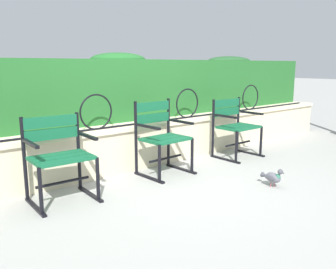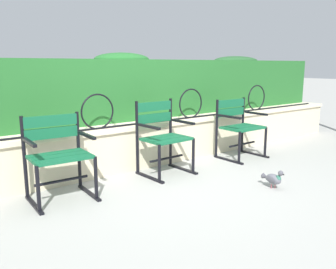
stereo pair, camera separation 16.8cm
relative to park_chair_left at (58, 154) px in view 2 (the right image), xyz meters
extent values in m
plane|color=#9E9E99|center=(1.16, -0.41, -0.46)|extent=(60.00, 60.00, 0.00)
cube|color=beige|center=(1.16, 0.48, -0.20)|extent=(8.39, 0.35, 0.52)
cube|color=beige|center=(1.16, 0.48, 0.09)|extent=(8.39, 0.41, 0.05)
cylinder|color=black|center=(1.16, 0.40, 0.12)|extent=(7.83, 0.02, 0.02)
torus|color=black|center=(0.64, 0.40, 0.32)|extent=(0.42, 0.02, 0.42)
torus|color=black|center=(2.08, 0.40, 0.32)|extent=(0.42, 0.02, 0.42)
torus|color=black|center=(3.52, 0.40, 0.32)|extent=(0.42, 0.02, 0.42)
cube|color=#236028|center=(1.16, 0.97, 0.52)|extent=(8.22, 0.63, 0.82)
ellipsoid|color=#1E5724|center=(1.32, 0.97, 0.93)|extent=(0.81, 0.57, 0.18)
ellipsoid|color=#245229|center=(3.62, 0.97, 0.93)|extent=(0.91, 0.57, 0.15)
cube|color=#145B38|center=(-0.01, -0.21, -0.02)|extent=(0.56, 0.15, 0.03)
cube|color=#145B38|center=(0.00, -0.08, -0.02)|extent=(0.56, 0.15, 0.03)
cube|color=#145B38|center=(0.00, 0.06, -0.02)|extent=(0.56, 0.15, 0.03)
cube|color=#145B38|center=(0.01, 0.16, 0.31)|extent=(0.55, 0.05, 0.11)
cube|color=#145B38|center=(0.01, 0.16, 0.18)|extent=(0.55, 0.05, 0.11)
cylinder|color=black|center=(0.28, 0.15, -0.04)|extent=(0.04, 0.04, 0.83)
cylinder|color=black|center=(0.27, -0.28, -0.24)|extent=(0.04, 0.04, 0.44)
cube|color=black|center=(0.27, -0.09, -0.44)|extent=(0.06, 0.52, 0.02)
cube|color=black|center=(0.27, -0.09, 0.16)|extent=(0.05, 0.40, 0.03)
cylinder|color=black|center=(-0.27, 0.18, -0.04)|extent=(0.04, 0.04, 0.83)
cylinder|color=black|center=(-0.29, -0.25, -0.24)|extent=(0.04, 0.04, 0.44)
cube|color=black|center=(-0.28, -0.06, -0.44)|extent=(0.06, 0.52, 0.02)
cube|color=black|center=(-0.28, -0.06, 0.16)|extent=(0.05, 0.40, 0.03)
cylinder|color=black|center=(0.00, -0.08, -0.26)|extent=(0.53, 0.05, 0.03)
cube|color=#145B38|center=(1.33, -0.17, -0.02)|extent=(0.53, 0.15, 0.03)
cube|color=#145B38|center=(1.32, -0.03, -0.02)|extent=(0.53, 0.15, 0.03)
cube|color=#145B38|center=(1.32, 0.10, -0.02)|extent=(0.53, 0.15, 0.03)
cube|color=#145B38|center=(1.31, 0.21, 0.35)|extent=(0.53, 0.05, 0.11)
cube|color=#145B38|center=(1.31, 0.21, 0.21)|extent=(0.53, 0.05, 0.11)
cylinder|color=black|center=(1.58, 0.22, -0.01)|extent=(0.04, 0.04, 0.89)
cylinder|color=black|center=(1.60, -0.21, -0.24)|extent=(0.04, 0.04, 0.44)
cube|color=black|center=(1.59, -0.02, -0.44)|extent=(0.06, 0.52, 0.02)
cube|color=black|center=(1.59, -0.02, 0.16)|extent=(0.05, 0.40, 0.03)
cylinder|color=black|center=(1.05, 0.20, -0.01)|extent=(0.04, 0.04, 0.89)
cylinder|color=black|center=(1.07, -0.23, -0.24)|extent=(0.04, 0.04, 0.44)
cube|color=black|center=(1.06, -0.04, -0.44)|extent=(0.06, 0.52, 0.02)
cube|color=black|center=(1.06, -0.04, 0.16)|extent=(0.05, 0.40, 0.03)
cylinder|color=black|center=(1.32, -0.03, -0.26)|extent=(0.50, 0.05, 0.03)
cube|color=#145B38|center=(2.65, -0.21, -0.02)|extent=(0.56, 0.13, 0.03)
cube|color=#145B38|center=(2.65, -0.07, -0.02)|extent=(0.56, 0.13, 0.03)
cube|color=#145B38|center=(2.65, 0.06, -0.02)|extent=(0.56, 0.13, 0.03)
cube|color=#145B38|center=(2.65, 0.17, 0.31)|extent=(0.56, 0.03, 0.11)
cube|color=#145B38|center=(2.65, 0.17, 0.18)|extent=(0.56, 0.03, 0.11)
cylinder|color=black|center=(2.93, 0.17, -0.04)|extent=(0.04, 0.04, 0.83)
cylinder|color=black|center=(2.93, -0.26, -0.24)|extent=(0.04, 0.04, 0.44)
cube|color=black|center=(2.93, -0.07, -0.44)|extent=(0.04, 0.52, 0.02)
cube|color=black|center=(2.93, -0.07, 0.16)|extent=(0.04, 0.40, 0.03)
cylinder|color=black|center=(2.37, 0.16, -0.04)|extent=(0.04, 0.04, 0.83)
cylinder|color=black|center=(2.37, -0.27, -0.24)|extent=(0.04, 0.04, 0.44)
cube|color=black|center=(2.37, -0.08, -0.44)|extent=(0.04, 0.52, 0.02)
cube|color=black|center=(2.37, -0.08, 0.16)|extent=(0.04, 0.40, 0.03)
cylinder|color=black|center=(2.65, -0.07, -0.26)|extent=(0.53, 0.03, 0.03)
ellipsoid|color=#5B5B66|center=(1.93, -1.14, -0.35)|extent=(0.12, 0.20, 0.11)
cylinder|color=#2D6B56|center=(1.92, -1.21, -0.32)|extent=(0.05, 0.07, 0.06)
sphere|color=#494951|center=(1.92, -1.23, -0.26)|extent=(0.06, 0.06, 0.06)
cone|color=black|center=(1.91, -1.26, -0.27)|extent=(0.02, 0.02, 0.01)
cone|color=#404047|center=(1.94, -1.03, -0.36)|extent=(0.07, 0.09, 0.06)
ellipsoid|color=#4E4E56|center=(1.97, -1.14, -0.35)|extent=(0.04, 0.14, 0.07)
ellipsoid|color=#4E4E56|center=(1.89, -1.13, -0.35)|extent=(0.04, 0.14, 0.07)
cylinder|color=#C6515B|center=(1.94, -1.15, -0.43)|extent=(0.01, 0.01, 0.05)
cylinder|color=#C6515B|center=(1.91, -1.13, -0.43)|extent=(0.01, 0.01, 0.05)
camera|label=1|loc=(-1.32, -3.24, 0.86)|focal=37.85mm
camera|label=2|loc=(-1.19, -3.34, 0.86)|focal=37.85mm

